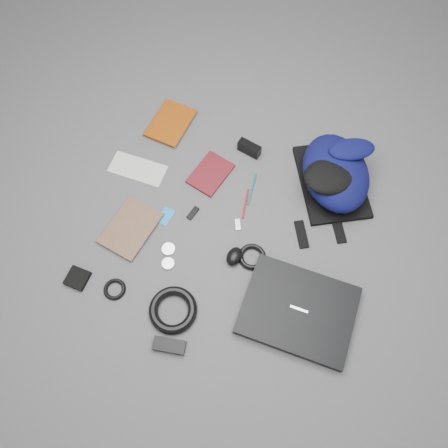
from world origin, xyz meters
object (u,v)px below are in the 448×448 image
(compact_camera, at_px, (249,148))
(comic_book, at_px, (113,218))
(laptop, at_px, (298,310))
(textbook_red, at_px, (154,117))
(mouse, at_px, (234,256))
(power_brick, at_px, (169,345))
(pouch, at_px, (77,278))
(dvd_case, at_px, (210,174))
(backpack, at_px, (336,173))

(compact_camera, bearing_deg, comic_book, -117.82)
(laptop, relative_size, comic_book, 1.71)
(textbook_red, xyz_separation_m, comic_book, (0.01, -0.53, -0.00))
(textbook_red, bearing_deg, mouse, -37.12)
(laptop, distance_m, textbook_red, 1.07)
(power_brick, bearing_deg, comic_book, 126.80)
(laptop, height_order, comic_book, laptop)
(power_brick, height_order, pouch, power_brick)
(laptop, xyz_separation_m, power_brick, (-0.42, -0.25, -0.01))
(dvd_case, relative_size, power_brick, 1.60)
(laptop, height_order, mouse, mouse)
(dvd_case, xyz_separation_m, mouse, (0.20, -0.34, 0.01))
(dvd_case, bearing_deg, mouse, -41.41)
(laptop, relative_size, textbook_red, 1.84)
(textbook_red, relative_size, power_brick, 1.90)
(dvd_case, distance_m, mouse, 0.39)
(mouse, xyz_separation_m, power_brick, (-0.13, -0.39, -0.01))
(textbook_red, bearing_deg, compact_camera, 2.01)
(mouse, bearing_deg, compact_camera, 108.28)
(compact_camera, bearing_deg, dvd_case, -113.73)
(backpack, height_order, comic_book, backpack)
(mouse, height_order, power_brick, mouse)
(mouse, bearing_deg, comic_book, -172.53)
(backpack, xyz_separation_m, compact_camera, (-0.37, 0.05, -0.06))
(laptop, xyz_separation_m, mouse, (-0.28, 0.14, 0.00))
(textbook_red, distance_m, compact_camera, 0.46)
(backpack, bearing_deg, dvd_case, 167.56)
(laptop, bearing_deg, comic_book, 172.28)
(mouse, xyz_separation_m, pouch, (-0.55, -0.25, -0.01))
(compact_camera, bearing_deg, laptop, -44.81)
(textbook_red, relative_size, comic_book, 0.93)
(power_brick, relative_size, pouch, 1.46)
(textbook_red, relative_size, compact_camera, 2.18)
(dvd_case, bearing_deg, compact_camera, 68.31)
(backpack, distance_m, mouse, 0.54)
(comic_book, bearing_deg, laptop, 1.78)
(laptop, height_order, textbook_red, laptop)
(textbook_red, height_order, comic_book, textbook_red)
(textbook_red, distance_m, comic_book, 0.53)
(backpack, bearing_deg, textbook_red, 148.54)
(mouse, bearing_deg, power_brick, -98.79)
(power_brick, xyz_separation_m, pouch, (-0.42, 0.14, -0.00))
(backpack, bearing_deg, laptop, -116.07)
(backpack, distance_m, power_brick, 0.94)
(laptop, distance_m, power_brick, 0.49)
(comic_book, distance_m, power_brick, 0.57)
(backpack, bearing_deg, comic_book, -177.21)
(laptop, distance_m, pouch, 0.85)
(laptop, bearing_deg, backpack, 91.67)
(comic_book, bearing_deg, power_brick, -33.77)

